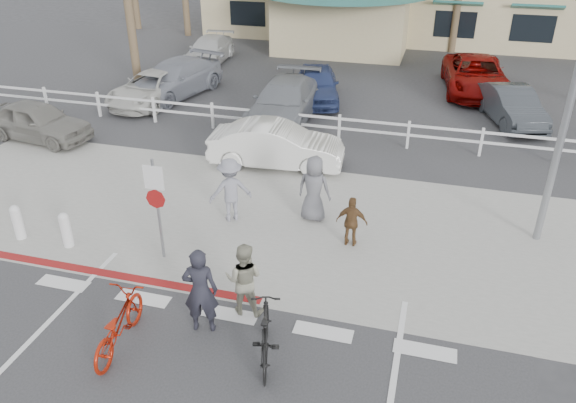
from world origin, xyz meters
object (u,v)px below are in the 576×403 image
(sign_post, at_px, (158,204))
(car_white_sedan, at_px, (276,145))
(car_red_compact, at_px, (37,121))
(bike_red, at_px, (118,324))
(bike_black, at_px, (266,334))

(sign_post, relative_size, car_white_sedan, 0.68)
(car_white_sedan, xyz_separation_m, car_red_compact, (-8.80, -0.13, -0.02))
(bike_red, xyz_separation_m, car_red_compact, (-8.26, 8.65, 0.16))
(car_white_sedan, distance_m, car_red_compact, 8.80)
(bike_black, height_order, car_red_compact, car_red_compact)
(sign_post, distance_m, car_white_sedan, 5.93)
(car_red_compact, bearing_deg, car_white_sedan, -81.32)
(sign_post, bearing_deg, bike_black, -36.97)
(bike_red, height_order, car_white_sedan, car_white_sedan)
(bike_black, xyz_separation_m, car_red_compact, (-11.07, 8.21, 0.10))
(bike_black, distance_m, car_white_sedan, 8.64)
(sign_post, xyz_separation_m, bike_red, (0.59, -3.00, -0.92))
(bike_red, relative_size, bike_black, 1.04)
(bike_black, xyz_separation_m, car_white_sedan, (-2.27, 8.34, 0.13))
(bike_black, relative_size, car_red_compact, 0.48)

